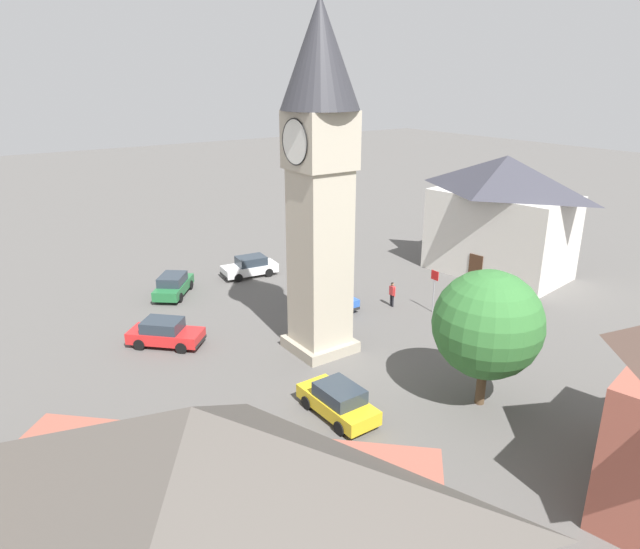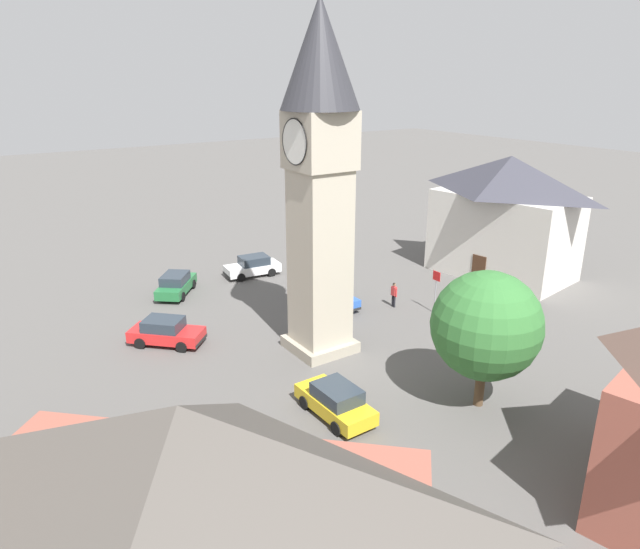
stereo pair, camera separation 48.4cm
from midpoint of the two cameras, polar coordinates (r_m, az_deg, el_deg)
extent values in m
plane|color=#565451|center=(32.07, -0.44, -7.43)|extent=(200.00, 200.00, 0.00)
cube|color=#A59C89|center=(31.94, -0.44, -6.95)|extent=(3.23, 3.23, 0.60)
cube|color=#B7AD99|center=(30.06, -0.46, 1.63)|extent=(2.59, 2.59, 9.40)
cube|color=#B7AD99|center=(28.79, -0.49, 13.32)|extent=(2.90, 2.90, 2.85)
cone|color=#2D2D33|center=(28.64, -0.52, 21.32)|extent=(3.91, 3.91, 5.17)
cylinder|color=white|center=(29.64, 1.93, 13.49)|extent=(2.17, 0.04, 2.17)
torus|color=black|center=(29.65, 1.95, 13.49)|extent=(2.23, 0.06, 2.23)
cube|color=black|center=(29.64, 2.00, 13.95)|extent=(0.05, 0.02, 0.61)
cube|color=black|center=(29.41, 2.39, 13.43)|extent=(0.83, 0.02, 0.04)
cylinder|color=white|center=(27.98, -3.06, 13.12)|extent=(2.17, 0.04, 2.17)
torus|color=black|center=(27.98, -3.08, 13.12)|extent=(2.23, 0.06, 2.23)
cube|color=white|center=(43.42, -7.39, 0.58)|extent=(2.14, 4.26, 0.64)
cube|color=#28333D|center=(43.27, -7.24, 1.39)|extent=(1.78, 2.26, 0.64)
cylinder|color=black|center=(42.39, -8.52, -0.33)|extent=(0.29, 0.66, 0.64)
cylinder|color=black|center=(43.82, -9.25, 0.29)|extent=(0.29, 0.66, 0.64)
cylinder|color=black|center=(43.23, -5.47, 0.19)|extent=(0.29, 0.66, 0.64)
cylinder|color=black|center=(44.63, -6.28, 0.78)|extent=(0.29, 0.66, 0.64)
cube|color=black|center=(42.85, -9.88, -0.12)|extent=(1.67, 0.30, 0.16)
cube|color=#2D5BB7|center=(37.51, 0.68, -2.33)|extent=(4.10, 1.70, 0.64)
cube|color=#28333D|center=(37.40, 0.55, -1.38)|extent=(2.10, 1.56, 0.64)
cylinder|color=black|center=(37.14, 2.79, -3.03)|extent=(0.64, 0.22, 0.64)
cylinder|color=black|center=(36.26, 0.78, -3.58)|extent=(0.64, 0.22, 0.64)
cylinder|color=black|center=(38.97, 0.59, -1.90)|extent=(0.64, 0.22, 0.64)
cylinder|color=black|center=(38.13, -1.37, -2.40)|extent=(0.64, 0.22, 0.64)
cube|color=black|center=(36.09, 2.55, -3.63)|extent=(0.12, 1.67, 0.16)
cube|color=gold|center=(26.04, 1.21, -12.83)|extent=(4.13, 1.77, 0.64)
cube|color=#28333D|center=(25.61, 1.43, -11.80)|extent=(2.13, 1.60, 0.64)
cylinder|color=black|center=(26.64, -1.84, -12.71)|extent=(0.64, 0.23, 0.64)
cylinder|color=black|center=(27.43, 0.99, -11.67)|extent=(0.64, 0.23, 0.64)
cylinder|color=black|center=(24.96, 1.45, -15.14)|extent=(0.64, 0.23, 0.64)
cylinder|color=black|center=(25.81, 4.36, -13.92)|extent=(0.64, 0.23, 0.64)
cube|color=black|center=(27.55, -1.38, -11.40)|extent=(0.15, 1.67, 0.16)
cube|color=#236B38|center=(40.68, -14.78, -1.23)|extent=(4.26, 3.90, 0.64)
cube|color=#28333D|center=(40.34, -14.92, -0.48)|extent=(2.61, 2.53, 0.64)
cylinder|color=black|center=(42.12, -15.26, -0.96)|extent=(0.64, 0.57, 0.64)
cylinder|color=black|center=(41.62, -13.18, -1.02)|extent=(0.64, 0.57, 0.64)
cylinder|color=black|center=(39.96, -16.37, -2.18)|extent=(0.64, 0.57, 0.64)
cylinder|color=black|center=(39.44, -14.19, -2.26)|extent=(0.64, 0.57, 0.64)
cube|color=black|center=(42.55, -13.91, -0.55)|extent=(1.14, 1.37, 0.16)
cube|color=red|center=(33.41, -15.59, -5.92)|extent=(4.09, 4.12, 0.64)
cube|color=#28333D|center=(33.22, -15.92, -4.93)|extent=(2.58, 2.59, 0.64)
cylinder|color=black|center=(33.70, -13.07, -5.97)|extent=(0.61, 0.61, 0.64)
cylinder|color=black|center=(32.39, -14.14, -7.15)|extent=(0.61, 0.61, 0.64)
cylinder|color=black|center=(34.69, -16.85, -5.58)|extent=(0.61, 0.61, 0.64)
cylinder|color=black|center=(33.41, -18.04, -6.69)|extent=(0.61, 0.61, 0.64)
cube|color=black|center=(32.73, -12.32, -6.61)|extent=(1.27, 1.25, 0.16)
cylinder|color=black|center=(37.84, 6.75, -2.57)|extent=(0.13, 0.13, 0.82)
cylinder|color=black|center=(37.72, 6.94, -2.65)|extent=(0.13, 0.13, 0.82)
cube|color=#D13838|center=(37.52, 6.89, -1.60)|extent=(0.37, 0.23, 0.60)
cylinder|color=#D13838|center=(37.70, 6.64, -1.57)|extent=(0.09, 0.09, 0.60)
cylinder|color=#D13838|center=(37.38, 7.13, -1.77)|extent=(0.09, 0.09, 0.60)
sphere|color=#9E7051|center=(37.36, 6.92, -0.96)|extent=(0.22, 0.22, 0.22)
sphere|color=black|center=(37.35, 6.91, -0.93)|extent=(0.20, 0.20, 0.20)
cylinder|color=brown|center=(27.58, 15.38, -10.26)|extent=(0.44, 0.44, 2.30)
sphere|color=#337033|center=(26.31, 15.93, -4.81)|extent=(4.91, 4.91, 4.91)
pyramid|color=#47423D|center=(13.34, -13.45, -17.18)|extent=(12.05, 12.29, 2.43)
cube|color=#422819|center=(25.12, 27.40, -15.37)|extent=(0.31, 1.09, 2.10)
cube|color=beige|center=(45.07, 17.27, 3.94)|extent=(10.59, 7.41, 6.27)
pyramid|color=#383842|center=(44.16, 17.85, 9.55)|extent=(11.12, 7.78, 2.70)
cube|color=#422819|center=(43.14, 14.99, 0.58)|extent=(1.10, 0.25, 2.10)
cylinder|color=gray|center=(37.06, 10.93, -2.13)|extent=(0.07, 0.07, 2.20)
cube|color=red|center=(36.58, 11.07, -0.09)|extent=(0.60, 0.04, 0.60)
camera|label=1|loc=(0.24, -90.46, -0.16)|focal=31.94mm
camera|label=2|loc=(0.24, 89.54, 0.16)|focal=31.94mm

